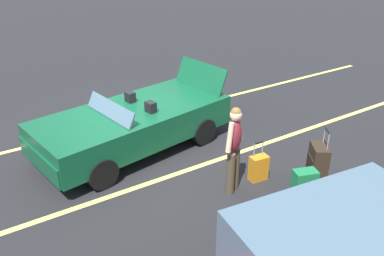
% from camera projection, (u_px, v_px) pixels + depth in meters
% --- Properties ---
extents(ground_plane, '(80.00, 80.00, 0.00)m').
position_uv_depth(ground_plane, '(135.00, 149.00, 8.65)').
color(ground_plane, black).
extents(lot_line_near, '(18.00, 0.12, 0.01)m').
position_uv_depth(lot_line_near, '(112.00, 126.00, 9.67)').
color(lot_line_near, '#EAE066').
rests_on(lot_line_near, ground_plane).
extents(lot_line_mid, '(18.00, 0.12, 0.01)m').
position_uv_depth(lot_line_mid, '(165.00, 178.00, 7.62)').
color(lot_line_mid, '#EAE066').
rests_on(lot_line_mid, ground_plane).
extents(convertible_car, '(4.39, 2.42, 1.52)m').
position_uv_depth(convertible_car, '(126.00, 127.00, 8.27)').
color(convertible_car, '#0F4C2D').
rests_on(convertible_car, ground_plane).
extents(suitcase_large_black, '(0.50, 0.55, 1.07)m').
position_uv_depth(suitcase_large_black, '(318.00, 163.00, 7.40)').
color(suitcase_large_black, '#2D2319').
rests_on(suitcase_large_black, ground_plane).
extents(suitcase_medium_bright, '(0.46, 0.36, 0.62)m').
position_uv_depth(suitcase_medium_bright, '(304.00, 186.00, 6.84)').
color(suitcase_medium_bright, '#19723F').
rests_on(suitcase_medium_bright, ground_plane).
extents(suitcase_small_carryon, '(0.36, 0.23, 0.78)m').
position_uv_depth(suitcase_small_carryon, '(259.00, 168.00, 7.47)').
color(suitcase_small_carryon, orange).
rests_on(suitcase_small_carryon, ground_plane).
extents(traveler_person, '(0.57, 0.36, 1.65)m').
position_uv_depth(traveler_person, '(234.00, 146.00, 6.85)').
color(traveler_person, '#4C3F2D').
rests_on(traveler_person, ground_plane).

